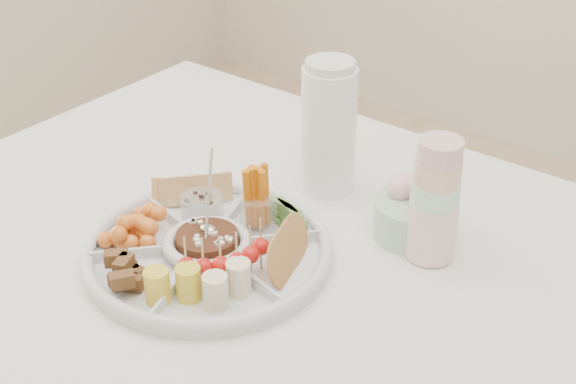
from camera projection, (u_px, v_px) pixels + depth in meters
The scene contains 11 objects.
party_tray at pixel (208, 247), 1.24m from camera, with size 0.38×0.38×0.04m, color silver.
bean_dip at pixel (207, 243), 1.23m from camera, with size 0.10×0.10×0.04m, color black.
tortillas at pixel (286, 252), 1.19m from camera, with size 0.09×0.09×0.05m, color olive, non-canonical shape.
carrot_cucumber at pixel (273, 196), 1.29m from camera, with size 0.12×0.12×0.11m, color orange, non-canonical shape.
pita_raisins at pixel (200, 192), 1.34m from camera, with size 0.10×0.10×0.05m, color #ECBE82, non-canonical shape.
cherries at pixel (133, 224), 1.27m from camera, with size 0.12×0.12×0.05m, color orange, non-canonical shape.
granola_chunks at pixel (133, 272), 1.16m from camera, with size 0.09×0.09×0.04m, color #3F281C, non-canonical shape.
banana_tomato at pixel (214, 278), 1.11m from camera, with size 0.12×0.12×0.10m, color #E2D06E, non-canonical shape.
cup_stack at pixel (435, 198), 1.20m from camera, with size 0.08×0.08×0.21m, color #A9BE9C.
thermos at pixel (329, 126), 1.37m from camera, with size 0.09×0.09×0.25m, color white.
flower_bowl at pixel (413, 210), 1.28m from camera, with size 0.13×0.13×0.09m, color #81B18F.
Camera 1 is at (0.56, -0.80, 1.49)m, focal length 50.00 mm.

